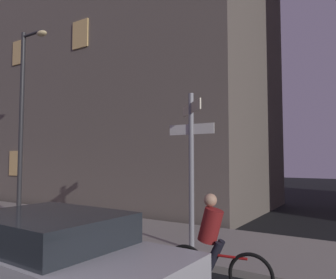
{
  "coord_description": "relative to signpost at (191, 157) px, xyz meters",
  "views": [
    {
      "loc": [
        3.74,
        -1.04,
        2.18
      ],
      "look_at": [
        -0.25,
        5.29,
        2.64
      ],
      "focal_mm": 34.45,
      "sensor_mm": 36.0,
      "label": 1
    }
  ],
  "objects": [
    {
      "name": "building_left_block",
      "position": [
        -6.77,
        6.41,
        7.5
      ],
      "size": [
        13.19,
        7.34,
        19.49
      ],
      "color": "#6B6056",
      "rests_on": "ground_plane"
    },
    {
      "name": "signpost",
      "position": [
        0.0,
        0.0,
        0.0
      ],
      "size": [
        1.15,
        0.99,
        3.58
      ],
      "color": "gray",
      "rests_on": "sidewalk_kerb"
    },
    {
      "name": "car_side_parked",
      "position": [
        -0.43,
        -3.65,
        -1.47
      ],
      "size": [
        4.64,
        2.05,
        1.44
      ],
      "color": "#B7B7BC",
      "rests_on": "ground_plane"
    },
    {
      "name": "street_lamp",
      "position": [
        -7.07,
        0.43,
        1.79
      ],
      "size": [
        1.36,
        0.28,
        6.73
      ],
      "color": "#2D2D30",
      "rests_on": "sidewalk_kerb"
    },
    {
      "name": "sidewalk_kerb",
      "position": [
        -0.24,
        0.91,
        -2.18
      ],
      "size": [
        40.0,
        3.26,
        0.14
      ],
      "primitive_type": "cube",
      "color": "gray",
      "rests_on": "ground_plane"
    },
    {
      "name": "cyclist",
      "position": [
        1.26,
        -1.58,
        -1.5
      ],
      "size": [
        1.81,
        0.37,
        1.61
      ],
      "color": "black",
      "rests_on": "ground_plane"
    }
  ]
}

